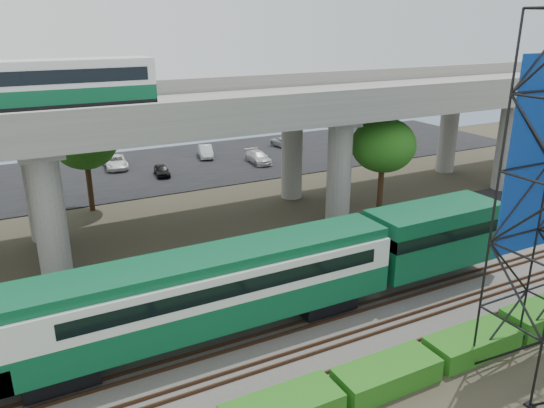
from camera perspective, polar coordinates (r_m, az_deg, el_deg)
ground at (r=26.45m, az=4.33°, el=-14.38°), size 140.00×140.00×0.00m
ballast_bed at (r=27.84m, az=2.11°, el=-12.22°), size 90.00×12.00×0.20m
service_road at (r=34.61m, az=-4.93°, el=-5.77°), size 90.00×5.00×0.08m
parking_lot at (r=55.81m, az=-14.47°, el=3.44°), size 90.00×18.00×0.08m
harbor_water at (r=76.88m, az=-18.48°, el=7.26°), size 140.00×40.00×0.03m
rail_tracks at (r=27.74m, az=2.11°, el=-11.90°), size 90.00×9.52×0.16m
commuter_train at (r=25.45m, az=-2.83°, el=-8.26°), size 29.30×3.06×4.30m
overpass at (r=36.90m, az=-9.60°, el=8.95°), size 80.00×12.00×12.40m
hedge_strip at (r=23.83m, az=12.26°, el=-17.43°), size 34.60×1.80×1.20m
trees at (r=36.59m, az=-15.47°, el=4.20°), size 40.94×16.94×7.69m
parked_cars at (r=55.80m, az=-13.20°, el=4.24°), size 37.13×9.60×1.31m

